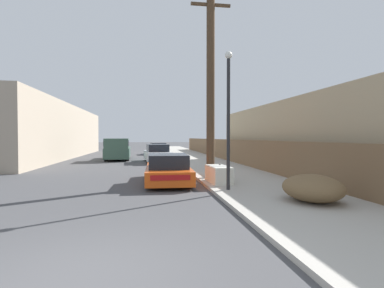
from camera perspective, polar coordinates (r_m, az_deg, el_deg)
ground_plane at (r=4.70m, az=-21.29°, el=-23.29°), size 220.00×220.00×0.00m
sidewalk_curb at (r=28.07m, az=0.30°, el=-2.52°), size 4.20×63.00×0.12m
discarded_fridge at (r=12.17m, az=5.09°, el=-5.74°), size 0.82×1.69×0.69m
parked_sports_car_red at (r=12.81m, az=-4.61°, el=-4.88°), size 1.95×4.64×1.24m
car_parked_mid at (r=23.26m, az=-6.65°, el=-1.86°), size 2.08×4.74×1.40m
car_parked_far at (r=33.90m, az=-6.52°, el=-0.93°), size 2.15×4.19×1.29m
pickup_truck at (r=26.10m, az=-13.97°, el=-0.99°), size 2.16×5.59×1.83m
utility_pole at (r=13.80m, az=3.56°, el=12.00°), size 1.80×0.37×8.62m
street_lamp at (r=10.49m, az=6.95°, el=6.47°), size 0.26×0.26×4.79m
brush_pile at (r=9.25m, az=21.99°, el=-7.77°), size 1.61×1.97×0.77m
wooden_fence at (r=25.71m, az=5.56°, el=-0.92°), size 0.08×38.20×1.64m
building_left_block at (r=31.63m, az=-27.35°, el=2.07°), size 7.00×26.35×4.87m
building_right_house at (r=17.96m, az=25.62°, el=1.24°), size 6.00×22.63×3.93m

